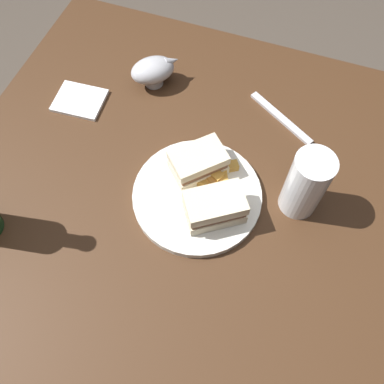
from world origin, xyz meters
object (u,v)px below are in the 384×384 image
at_px(napkin, 80,100).
at_px(sandwich_half_right, 200,163).
at_px(plate, 197,196).
at_px(gravy_boat, 153,70).
at_px(sandwich_half_left, 215,207).
at_px(pint_glass, 305,186).
at_px(fork, 281,118).

bearing_deg(napkin, sandwich_half_right, -15.54).
distance_m(plate, napkin, 0.37).
xyz_separation_m(plate, gravy_boat, (-0.20, 0.25, 0.03)).
distance_m(sandwich_half_right, napkin, 0.34).
bearing_deg(napkin, sandwich_half_left, -24.57).
bearing_deg(sandwich_half_left, plate, 145.69).
height_order(plate, sandwich_half_left, sandwich_half_left).
relative_size(pint_glass, napkin, 1.40).
xyz_separation_m(gravy_boat, napkin, (-0.14, -0.11, -0.04)).
height_order(pint_glass, gravy_boat, pint_glass).
distance_m(sandwich_half_right, fork, 0.24).
relative_size(sandwich_half_left, fork, 0.72).
bearing_deg(sandwich_half_right, napkin, 164.46).
bearing_deg(sandwich_half_left, gravy_boat, 130.16).
height_order(sandwich_half_right, gravy_boat, sandwich_half_right).
xyz_separation_m(sandwich_half_right, gravy_boat, (-0.18, 0.20, -0.00)).
bearing_deg(fork, sandwich_half_left, 107.64).
relative_size(sandwich_half_left, sandwich_half_right, 1.04).
relative_size(plate, sandwich_half_left, 2.00).
height_order(sandwich_half_left, sandwich_half_right, sandwich_half_left).
xyz_separation_m(gravy_boat, fork, (0.31, -0.00, -0.04)).
bearing_deg(gravy_boat, fork, -0.78).
bearing_deg(plate, gravy_boat, 127.54).
distance_m(plate, pint_glass, 0.21).
height_order(gravy_boat, napkin, gravy_boat).
relative_size(pint_glass, fork, 0.85).
xyz_separation_m(pint_glass, napkin, (-0.53, 0.09, -0.07)).
bearing_deg(sandwich_half_left, pint_glass, 30.59).
xyz_separation_m(sandwich_half_right, fork, (0.12, 0.20, -0.04)).
height_order(pint_glass, fork, pint_glass).
xyz_separation_m(sandwich_half_left, sandwich_half_right, (-0.06, 0.08, -0.00)).
xyz_separation_m(sandwich_half_left, gravy_boat, (-0.24, 0.29, -0.01)).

